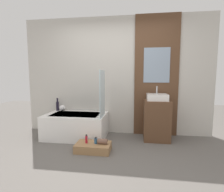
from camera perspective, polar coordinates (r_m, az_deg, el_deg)
name	(u,v)px	position (r m, az deg, el deg)	size (l,w,h in m)	color
ground_plane	(102,166)	(2.73, -3.19, -21.93)	(12.00, 12.00, 0.00)	#605B56
wall_tiled_back	(116,76)	(3.96, 1.22, 6.50)	(4.20, 0.06, 2.60)	beige
wall_wood_accent	(156,75)	(3.90, 14.26, 6.51)	(0.93, 0.04, 2.60)	brown
bathtub	(76,125)	(3.86, -11.67, -9.39)	(1.27, 0.80, 0.50)	white
glass_shower_screen	(102,94)	(3.43, -3.18, 0.80)	(0.01, 0.47, 0.92)	silver
wooden_step_bench	(93,147)	(3.18, -6.15, -16.28)	(0.60, 0.36, 0.14)	#997047
vanity_cabinet	(156,120)	(3.74, 14.32, -7.55)	(0.52, 0.52, 0.81)	brown
sink	(157,97)	(3.65, 14.53, -0.35)	(0.41, 0.36, 0.28)	white
vase_tall_dark	(58,105)	(4.27, -17.35, -2.95)	(0.07, 0.07, 0.29)	black
vase_round_light	(62,108)	(4.20, -15.92, -3.79)	(0.14, 0.14, 0.14)	white
bottle_soap_primary	(86,139)	(3.16, -8.36, -13.78)	(0.04, 0.04, 0.15)	#B21928
bottle_soap_secondary	(96,141)	(3.13, -5.35, -14.31)	(0.05, 0.05, 0.11)	#2D567A
towel_roll	(103,141)	(3.10, -3.12, -14.56)	(0.09, 0.09, 0.16)	brown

